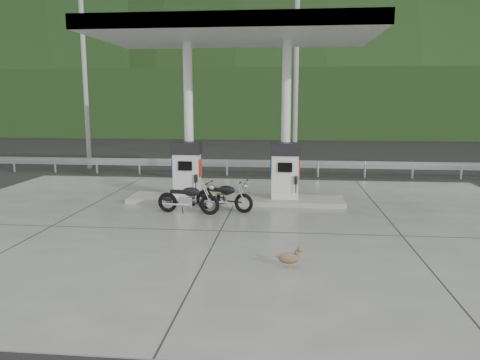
# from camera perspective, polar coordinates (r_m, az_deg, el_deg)

# --- Properties ---
(ground) EXTENTS (160.00, 160.00, 0.00)m
(ground) POSITION_cam_1_polar(r_m,az_deg,el_deg) (12.93, -1.78, -5.10)
(ground) COLOR black
(ground) RESTS_ON ground
(forecourt_apron) EXTENTS (18.00, 14.00, 0.02)m
(forecourt_apron) POSITION_cam_1_polar(r_m,az_deg,el_deg) (12.92, -1.78, -5.05)
(forecourt_apron) COLOR slate
(forecourt_apron) RESTS_ON ground
(pump_island) EXTENTS (7.00, 1.40, 0.15)m
(pump_island) POSITION_cam_1_polar(r_m,az_deg,el_deg) (15.32, -0.55, -2.38)
(pump_island) COLOR #A19D96
(pump_island) RESTS_ON forecourt_apron
(gas_pump_left) EXTENTS (0.95, 0.55, 1.80)m
(gas_pump_left) POSITION_cam_1_polar(r_m,az_deg,el_deg) (15.40, -6.48, 1.31)
(gas_pump_left) COLOR silver
(gas_pump_left) RESTS_ON pump_island
(gas_pump_right) EXTENTS (0.95, 0.55, 1.80)m
(gas_pump_right) POSITION_cam_1_polar(r_m,az_deg,el_deg) (15.05, 5.51, 1.13)
(gas_pump_right) COLOR silver
(gas_pump_right) RESTS_ON pump_island
(canopy_column_left) EXTENTS (0.30, 0.30, 5.00)m
(canopy_column_left) POSITION_cam_1_polar(r_m,az_deg,el_deg) (15.64, -6.28, 7.33)
(canopy_column_left) COLOR white
(canopy_column_left) RESTS_ON pump_island
(canopy_column_right) EXTENTS (0.30, 0.30, 5.00)m
(canopy_column_right) POSITION_cam_1_polar(r_m,az_deg,el_deg) (15.30, 5.62, 7.29)
(canopy_column_right) COLOR white
(canopy_column_right) RESTS_ON pump_island
(canopy_roof) EXTENTS (8.50, 5.00, 0.40)m
(canopy_roof) POSITION_cam_1_polar(r_m,az_deg,el_deg) (15.12, -0.58, 17.57)
(canopy_roof) COLOR beige
(canopy_roof) RESTS_ON canopy_column_left
(guardrail) EXTENTS (26.00, 0.16, 1.42)m
(guardrail) POSITION_cam_1_polar(r_m,az_deg,el_deg) (20.62, 1.15, 2.48)
(guardrail) COLOR #9B9EA3
(guardrail) RESTS_ON ground
(road) EXTENTS (60.00, 7.00, 0.01)m
(road) POSITION_cam_1_polar(r_m,az_deg,el_deg) (24.17, 1.82, 1.85)
(road) COLOR black
(road) RESTS_ON ground
(utility_pole_a) EXTENTS (0.22, 0.22, 8.00)m
(utility_pole_a) POSITION_cam_1_polar(r_m,az_deg,el_deg) (23.94, -18.33, 10.89)
(utility_pole_a) COLOR gray
(utility_pole_a) RESTS_ON ground
(utility_pole_b) EXTENTS (0.22, 0.22, 8.00)m
(utility_pole_b) POSITION_cam_1_polar(r_m,az_deg,el_deg) (21.90, 6.84, 11.46)
(utility_pole_b) COLOR gray
(utility_pole_b) RESTS_ON ground
(tree_band) EXTENTS (80.00, 6.00, 6.00)m
(tree_band) POSITION_cam_1_polar(r_m,az_deg,el_deg) (42.42, 3.63, 9.27)
(tree_band) COLOR black
(tree_band) RESTS_ON ground
(forested_hills) EXTENTS (100.00, 40.00, 140.00)m
(forested_hills) POSITION_cam_1_polar(r_m,az_deg,el_deg) (72.48, 4.54, 7.05)
(forested_hills) COLOR black
(forested_hills) RESTS_ON ground
(motorcycle_left) EXTENTS (1.85, 1.09, 0.84)m
(motorcycle_left) POSITION_cam_1_polar(r_m,az_deg,el_deg) (14.02, -1.98, -2.08)
(motorcycle_left) COLOR black
(motorcycle_left) RESTS_ON forecourt_apron
(motorcycle_right) EXTENTS (1.84, 0.83, 0.84)m
(motorcycle_right) POSITION_cam_1_polar(r_m,az_deg,el_deg) (13.78, -6.33, -2.34)
(motorcycle_right) COLOR black
(motorcycle_right) RESTS_ON forecourt_apron
(duck) EXTENTS (0.54, 0.17, 0.38)m
(duck) POSITION_cam_1_polar(r_m,az_deg,el_deg) (9.42, 5.96, -9.49)
(duck) COLOR brown
(duck) RESTS_ON forecourt_apron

